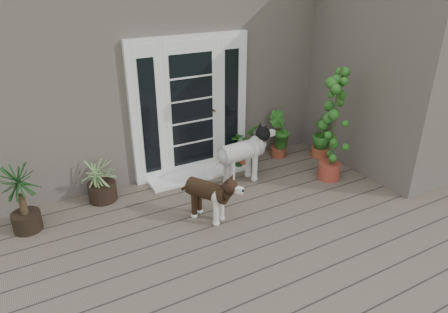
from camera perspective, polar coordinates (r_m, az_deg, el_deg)
deck at (r=5.13m, az=8.50°, el=-11.93°), size 6.20×4.60×0.12m
house_main at (r=8.03m, az=-9.71°, el=13.43°), size 7.40×4.00×3.10m
house_wing at (r=7.15m, az=22.98°, el=10.42°), size 1.60×2.40×3.10m
door_unit at (r=6.20m, az=-4.65°, el=6.88°), size 1.90×0.14×2.15m
door_step at (r=6.44m, az=-3.59°, el=-2.52°), size 1.60×0.40×0.05m
brindle_dog at (r=5.23m, az=-2.30°, el=-5.89°), size 0.65×0.81×0.62m
white_dog at (r=6.10m, az=2.43°, el=-0.44°), size 0.93×0.46×0.76m
spider_plant at (r=5.89m, az=-17.00°, el=-2.89°), size 0.68×0.68×0.70m
yucca at (r=5.52m, az=-26.70°, el=-5.08°), size 0.72×0.72×0.96m
herb_a at (r=6.69m, az=2.83°, el=1.11°), size 0.64×0.64×0.58m
herb_b at (r=7.05m, az=7.75°, el=2.29°), size 0.56×0.56×0.60m
herb_c at (r=7.19m, az=13.47°, el=2.17°), size 0.41×0.41×0.58m
sapling at (r=6.22m, az=15.34°, el=4.48°), size 0.59×0.59×1.82m
clog_left at (r=6.71m, az=1.75°, el=-1.12°), size 0.14×0.28×0.08m
clog_right at (r=6.81m, az=3.86°, el=-0.78°), size 0.27×0.27×0.08m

